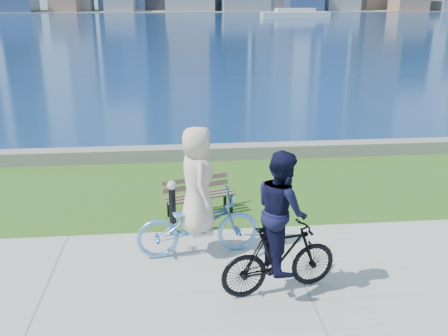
% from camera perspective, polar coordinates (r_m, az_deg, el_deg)
% --- Properties ---
extents(ground, '(320.00, 320.00, 0.00)m').
position_cam_1_polar(ground, '(8.32, 8.68, -12.08)').
color(ground, '#2A5717').
rests_on(ground, ground).
extents(concrete_path, '(80.00, 3.50, 0.02)m').
position_cam_1_polar(concrete_path, '(8.32, 8.68, -12.03)').
color(concrete_path, '#A4A49F').
rests_on(concrete_path, ground).
extents(seawall, '(90.00, 0.50, 0.35)m').
position_cam_1_polar(seawall, '(13.83, 2.62, 1.94)').
color(seawall, slate).
rests_on(seawall, ground).
extents(bay_water, '(320.00, 131.00, 0.01)m').
position_cam_1_polar(bay_water, '(79.00, -4.31, 16.18)').
color(bay_water, navy).
rests_on(bay_water, ground).
extents(far_shore, '(320.00, 30.00, 0.12)m').
position_cam_1_polar(far_shore, '(136.94, -4.95, 17.51)').
color(far_shore, slate).
rests_on(far_shore, ground).
extents(ferry_far, '(12.44, 3.55, 1.69)m').
position_cam_1_polar(ferry_far, '(97.13, 8.11, 17.04)').
color(ferry_far, silver).
rests_on(ferry_far, ground).
extents(park_bench, '(1.51, 0.91, 0.74)m').
position_cam_1_polar(park_bench, '(10.22, -2.92, -2.85)').
color(park_bench, black).
rests_on(park_bench, ground).
extents(bollard_lamp, '(0.18, 0.18, 1.09)m').
position_cam_1_polar(bollard_lamp, '(9.28, -5.92, -4.16)').
color(bollard_lamp, black).
rests_on(bollard_lamp, ground).
extents(cyclist_woman, '(0.98, 2.19, 2.28)m').
position_cam_1_polar(cyclist_woman, '(8.47, -3.02, -4.66)').
color(cyclist_woman, '#61A4ED').
rests_on(cyclist_woman, ground).
extents(cyclist_man, '(0.91, 1.90, 2.23)m').
position_cam_1_polar(cyclist_man, '(7.42, 6.48, -7.64)').
color(cyclist_man, black).
rests_on(cyclist_man, ground).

